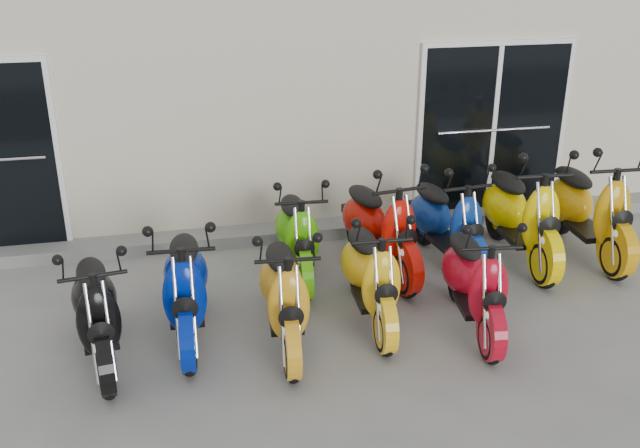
# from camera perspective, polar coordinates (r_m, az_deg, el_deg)

# --- Properties ---
(ground) EXTENTS (80.00, 80.00, 0.00)m
(ground) POSITION_cam_1_polar(r_m,az_deg,el_deg) (7.15, 1.03, -7.37)
(ground) COLOR gray
(ground) RESTS_ON ground
(building) EXTENTS (14.00, 6.00, 3.20)m
(building) POSITION_cam_1_polar(r_m,az_deg,el_deg) (11.49, -5.02, 12.61)
(building) COLOR beige
(building) RESTS_ON ground
(front_step) EXTENTS (14.00, 0.40, 0.15)m
(front_step) POSITION_cam_1_polar(r_m,az_deg,el_deg) (8.89, -1.95, -0.59)
(front_step) COLOR gray
(front_step) RESTS_ON ground
(door_left) EXTENTS (1.07, 0.08, 2.22)m
(door_left) POSITION_cam_1_polar(r_m,az_deg,el_deg) (8.69, -23.57, 5.27)
(door_left) COLOR black
(door_left) RESTS_ON front_step
(door_right) EXTENTS (2.02, 0.08, 2.22)m
(door_right) POSITION_cam_1_polar(r_m,az_deg,el_deg) (9.42, 13.66, 7.75)
(door_right) COLOR black
(door_right) RESTS_ON front_step
(scooter_front_black) EXTENTS (0.85, 1.76, 1.25)m
(scooter_front_black) POSITION_cam_1_polar(r_m,az_deg,el_deg) (6.47, -17.57, -5.62)
(scooter_front_black) COLOR black
(scooter_front_black) RESTS_ON ground
(scooter_front_blue) EXTENTS (0.72, 1.82, 1.32)m
(scooter_front_blue) POSITION_cam_1_polar(r_m,az_deg,el_deg) (6.62, -10.79, -3.87)
(scooter_front_blue) COLOR #011A8F
(scooter_front_blue) RESTS_ON ground
(scooter_front_orange_a) EXTENTS (0.75, 1.77, 1.28)m
(scooter_front_orange_a) POSITION_cam_1_polar(r_m,az_deg,el_deg) (6.42, -2.90, -4.59)
(scooter_front_orange_a) COLOR orange
(scooter_front_orange_a) RESTS_ON ground
(scooter_front_orange_b) EXTENTS (0.71, 1.75, 1.27)m
(scooter_front_orange_b) POSITION_cam_1_polar(r_m,az_deg,el_deg) (6.78, 4.09, -3.08)
(scooter_front_orange_b) COLOR yellow
(scooter_front_orange_b) RESTS_ON ground
(scooter_front_red) EXTENTS (0.84, 1.77, 1.26)m
(scooter_front_red) POSITION_cam_1_polar(r_m,az_deg,el_deg) (6.81, 12.33, -3.53)
(scooter_front_red) COLOR #B2091D
(scooter_front_red) RESTS_ON ground
(scooter_back_green) EXTENTS (0.71, 1.73, 1.26)m
(scooter_back_green) POSITION_cam_1_polar(r_m,az_deg,el_deg) (7.67, -1.86, 0.03)
(scooter_back_green) COLOR #46B208
(scooter_back_green) RESTS_ON ground
(scooter_back_red) EXTENTS (0.95, 1.94, 1.37)m
(scooter_back_red) POSITION_cam_1_polar(r_m,az_deg,el_deg) (7.78, 4.84, 0.75)
(scooter_back_red) COLOR red
(scooter_back_red) RESTS_ON ground
(scooter_back_blue) EXTENTS (0.83, 1.83, 1.31)m
(scooter_back_blue) POSITION_cam_1_polar(r_m,az_deg,el_deg) (8.09, 10.15, 1.09)
(scooter_back_blue) COLOR navy
(scooter_back_blue) RESTS_ON ground
(scooter_back_yellow) EXTENTS (0.82, 2.01, 1.46)m
(scooter_back_yellow) POSITION_cam_1_polar(r_m,az_deg,el_deg) (8.33, 15.89, 1.75)
(scooter_back_yellow) COLOR #FFDC00
(scooter_back_yellow) RESTS_ON ground
(scooter_back_extra) EXTENTS (0.82, 2.01, 1.46)m
(scooter_back_extra) POSITION_cam_1_polar(r_m,az_deg,el_deg) (8.75, 20.83, 2.12)
(scooter_back_extra) COLOR orange
(scooter_back_extra) RESTS_ON ground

